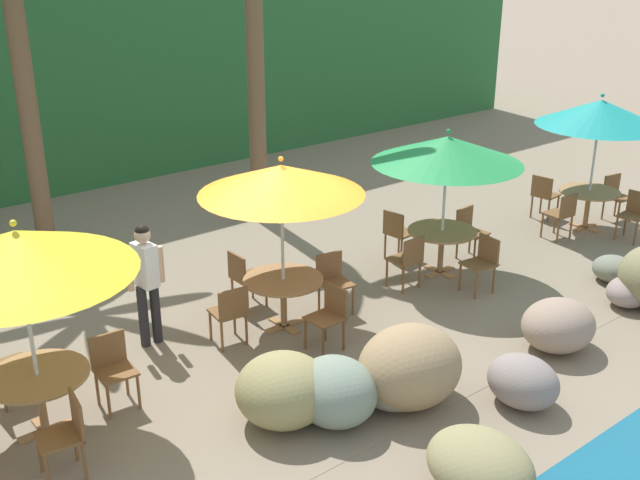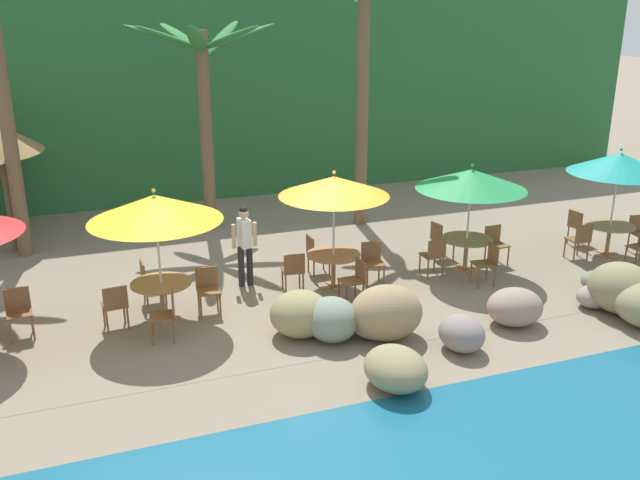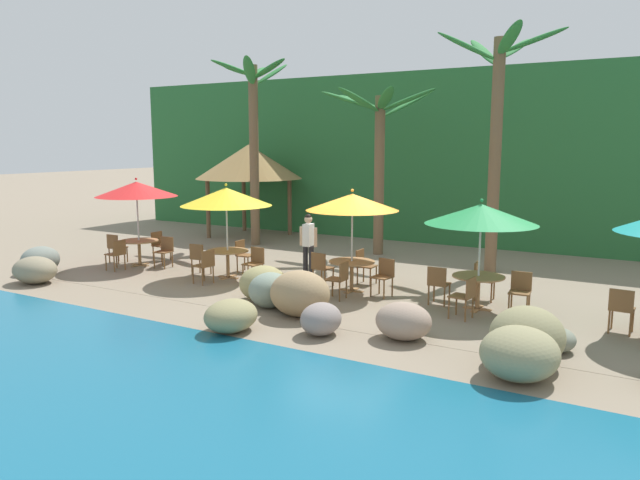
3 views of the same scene
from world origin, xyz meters
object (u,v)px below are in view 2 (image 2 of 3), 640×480
Objects in this scene: chair_green_inland at (440,238)px; chair_yellow_right at (167,313)px; dining_table_yellow at (162,289)px; chair_teal_seaward at (639,231)px; umbrella_yellow at (155,208)px; chair_orange_seaward at (372,260)px; chair_yellow_seaward at (208,287)px; umbrella_orange at (334,186)px; chair_green_right at (488,261)px; chair_orange_right at (355,278)px; chair_red_seaward at (19,309)px; dining_table_orange at (333,260)px; chair_orange_inland at (315,252)px; chair_orange_left at (293,269)px; palm_tree_nearest at (0,73)px; chair_green_seaward at (495,242)px; umbrella_green at (471,179)px; palm_tree_second at (203,84)px; chair_green_left at (434,254)px; chair_teal_left at (580,239)px; palm_tree_third at (363,62)px; dining_table_green at (467,244)px; chair_teal_inland at (578,225)px; chair_yellow_left at (115,304)px; dining_table_teal at (610,230)px; waiter_in_white at (245,240)px; chair_yellow_inland at (149,278)px; umbrella_teal at (619,163)px.

chair_yellow_right is at bearing -163.30° from chair_green_inland.
chair_teal_seaward is (11.03, -0.10, -0.10)m from dining_table_yellow.
chair_green_inland is at bearing 9.53° from umbrella_yellow.
chair_yellow_seaward is at bearing -175.86° from chair_orange_seaward.
umbrella_orange is 2.83× the size of chair_green_right.
chair_red_seaward is at bearing 173.31° from chair_orange_right.
dining_table_orange is 1.26× the size of chair_orange_inland.
palm_tree_nearest is at bearing 139.90° from chair_orange_left.
chair_green_seaward is at bearing 0.91° from dining_table_orange.
umbrella_yellow reaches higher than chair_green_right.
umbrella_green reaches higher than chair_orange_seaward.
palm_tree_nearest is 4.50m from palm_tree_second.
chair_green_left and chair_teal_left have the same top height.
dining_table_orange is 1.26× the size of chair_teal_seaward.
chair_yellow_seaward is 1.00× the size of chair_green_seaward.
palm_tree_third reaches higher than chair_yellow_seaward.
chair_orange_seaward is 8.92m from palm_tree_nearest.
dining_table_yellow is 4.36m from chair_orange_seaward.
umbrella_green is 1.44m from dining_table_green.
umbrella_yellow is 2.87× the size of chair_teal_inland.
chair_yellow_left and chair_orange_left have the same top height.
chair_yellow_left is at bearing -179.48° from dining_table_teal.
waiter_in_white is (-5.56, 0.67, 0.47)m from chair_green_seaward.
palm_tree_second reaches higher than umbrella_yellow.
chair_red_seaward and chair_green_left have the same top height.
chair_teal_inland is at bearing 11.39° from chair_orange_right.
chair_yellow_left is 1.00× the size of chair_yellow_right.
umbrella_yellow is 2.87× the size of chair_yellow_right.
chair_orange_right is (4.46, -0.35, 0.00)m from chair_yellow_left.
chair_orange_seaward is 0.51× the size of waiter_in_white.
chair_green_inland is (5.54, 1.03, 0.00)m from chair_yellow_seaward.
waiter_in_white is at bearing 166.52° from chair_green_left.
chair_yellow_inland is 0.79× the size of dining_table_green.
umbrella_orange reaches higher than chair_yellow_left.
chair_teal_left is at bearing -14.45° from chair_green_seaward.
chair_orange_inland is 0.14× the size of palm_tree_nearest.
chair_orange_right is at bearing -165.64° from dining_table_green.
chair_teal_inland is (10.02, 1.62, 0.00)m from chair_yellow_right.
umbrella_yellow reaches higher than chair_red_seaward.
chair_orange_inland is 7.77m from palm_tree_nearest.
dining_table_teal is at bearing -32.39° from palm_tree_second.
umbrella_yellow is at bearing -110.60° from palm_tree_second.
chair_orange_right is 1.00× the size of chair_green_right.
umbrella_teal is (6.68, -0.40, 1.57)m from dining_table_orange.
chair_orange_right reaches higher than dining_table_teal.
chair_green_seaward is at bearing 172.28° from chair_teal_seaward.
chair_yellow_seaward is at bearing -175.47° from chair_teal_inland.
dining_table_orange is (3.53, 1.18, 0.10)m from chair_yellow_right.
chair_yellow_inland is (-0.98, 0.80, 0.00)m from chair_yellow_seaward.
chair_teal_left is 9.61m from palm_tree_second.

